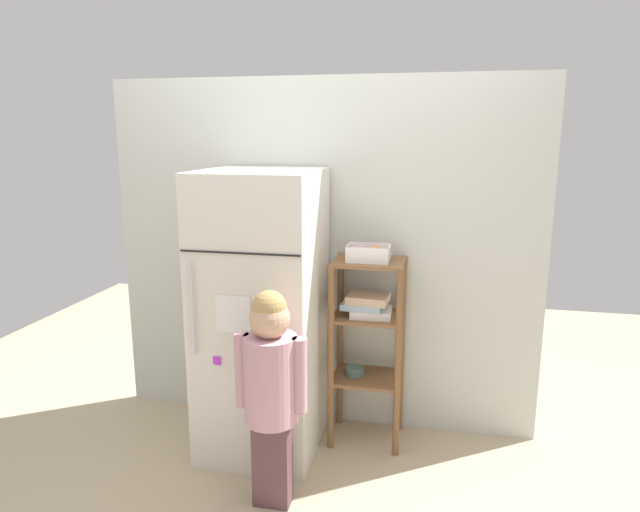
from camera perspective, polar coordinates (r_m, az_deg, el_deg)
The scene contains 6 objects.
ground_plane at distance 3.35m, azimuth -1.33°, elevation -18.91°, with size 6.00×6.00×0.00m, color tan.
kitchen_wall_back at distance 3.32m, azimuth 0.11°, elevation -0.07°, with size 2.53×0.03×2.05m, color silver.
refrigerator at distance 3.11m, azimuth -5.85°, elevation -5.77°, with size 0.62×0.70×1.55m.
child_standing at distance 2.64m, azimuth -5.00°, elevation -12.25°, with size 0.34×0.25×1.06m.
pantry_shelf_unit at distance 3.18m, azimuth 4.81°, elevation -7.26°, with size 0.40×0.32×1.06m.
fruit_bin at distance 3.04m, azimuth 5.12°, elevation 0.16°, with size 0.23×0.16×0.09m.
Camera 1 is at (0.67, -2.79, 1.74)m, focal length 31.57 mm.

